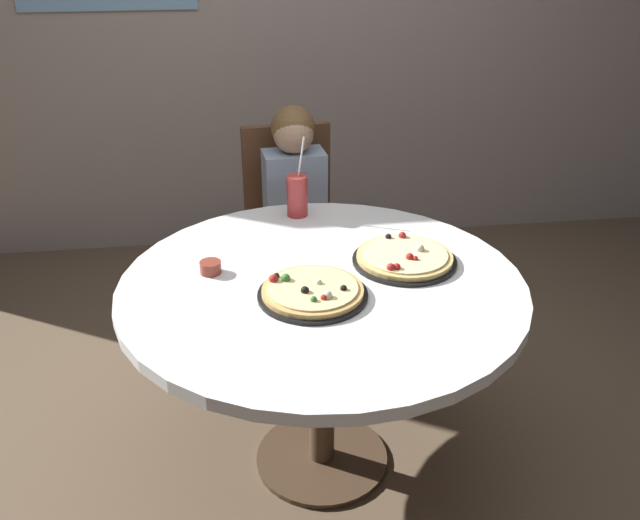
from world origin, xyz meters
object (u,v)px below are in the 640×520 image
(dining_table, at_px, (322,305))
(pizza_cheese, at_px, (405,258))
(soda_cup, at_px, (297,195))
(diner_child, at_px, (298,246))
(sauce_bowl, at_px, (211,267))
(pizza_veggie, at_px, (312,292))
(chair_wooden, at_px, (291,220))

(dining_table, relative_size, pizza_cheese, 3.71)
(pizza_cheese, bearing_deg, soda_cup, 125.30)
(diner_child, distance_m, soda_cup, 0.44)
(sauce_bowl, bearing_deg, diner_child, 62.95)
(diner_child, bearing_deg, sauce_bowl, -117.05)
(pizza_veggie, height_order, sauce_bowl, pizza_veggie)
(pizza_veggie, xyz_separation_m, soda_cup, (0.02, 0.63, 0.06))
(sauce_bowl, bearing_deg, soda_cup, 52.61)
(dining_table, distance_m, sauce_bowl, 0.38)
(dining_table, height_order, chair_wooden, chair_wooden)
(chair_wooden, relative_size, diner_child, 0.88)
(soda_cup, bearing_deg, dining_table, -87.60)
(pizza_veggie, height_order, pizza_cheese, same)
(chair_wooden, bearing_deg, sauce_bowl, -111.27)
(chair_wooden, distance_m, pizza_cheese, 0.97)
(pizza_cheese, relative_size, soda_cup, 1.14)
(chair_wooden, relative_size, soda_cup, 3.10)
(dining_table, bearing_deg, chair_wooden, 90.45)
(soda_cup, bearing_deg, chair_wooden, 88.15)
(pizza_veggie, bearing_deg, sauce_bowl, 147.50)
(sauce_bowl, bearing_deg, chair_wooden, 68.73)
(chair_wooden, bearing_deg, diner_child, -85.56)
(diner_child, relative_size, soda_cup, 3.53)
(dining_table, relative_size, chair_wooden, 1.37)
(pizza_veggie, bearing_deg, pizza_cheese, 28.92)
(chair_wooden, xyz_separation_m, pizza_cheese, (0.30, -0.89, 0.24))
(diner_child, bearing_deg, pizza_veggie, -93.14)
(dining_table, height_order, pizza_cheese, pizza_cheese)
(diner_child, xyz_separation_m, soda_cup, (-0.03, -0.27, 0.35))
(chair_wooden, xyz_separation_m, diner_child, (0.01, -0.18, -0.05))
(sauce_bowl, bearing_deg, pizza_cheese, -1.08)
(chair_wooden, bearing_deg, soda_cup, -91.85)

